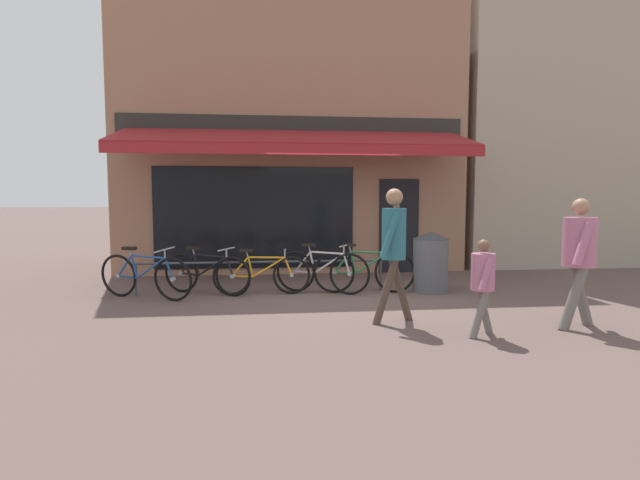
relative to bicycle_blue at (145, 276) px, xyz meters
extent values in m
plane|color=brown|center=(3.27, -0.10, -0.39)|extent=(160.00, 160.00, 0.00)
cube|color=#9E7056|center=(2.65, 3.96, 2.85)|extent=(7.83, 3.00, 6.49)
cube|color=black|center=(1.79, 2.44, 0.86)|extent=(4.31, 0.04, 2.20)
cube|color=black|center=(5.00, 2.44, 0.66)|extent=(0.90, 0.04, 2.10)
cube|color=#282623|center=(2.65, 2.44, 2.83)|extent=(7.44, 0.06, 0.44)
cube|color=maroon|center=(2.65, 1.57, 2.50)|extent=(7.05, 1.77, 0.50)
cube|color=maroon|center=(2.65, 0.69, 2.18)|extent=(7.05, 0.03, 0.20)
cube|color=tan|center=(9.76, 4.46, 3.31)|extent=(5.98, 4.00, 7.41)
cylinder|color=#47494F|center=(1.93, 0.35, 0.16)|extent=(4.42, 0.04, 0.04)
cylinder|color=#47494F|center=(-0.23, 0.35, -0.12)|extent=(0.04, 0.04, 0.55)
cylinder|color=#47494F|center=(4.09, 0.35, -0.12)|extent=(0.04, 0.04, 0.55)
torus|color=black|center=(0.50, -0.25, -0.03)|extent=(0.70, 0.42, 0.73)
cylinder|color=#9E9EA3|center=(0.50, -0.25, -0.03)|extent=(0.09, 0.09, 0.07)
torus|color=black|center=(-0.49, 0.25, -0.03)|extent=(0.70, 0.42, 0.73)
cylinder|color=#9E9EA3|center=(-0.49, 0.25, -0.03)|extent=(0.09, 0.09, 0.07)
cylinder|color=#1E4793|center=(0.12, -0.07, 0.14)|extent=(0.55, 0.33, 0.39)
cylinder|color=#1E4793|center=(0.08, -0.06, 0.32)|extent=(0.62, 0.33, 0.05)
cylinder|color=#1E4793|center=(-0.19, 0.08, 0.14)|extent=(0.12, 0.05, 0.39)
cylinder|color=#1E4793|center=(-0.31, 0.16, -0.04)|extent=(0.36, 0.20, 0.05)
cylinder|color=#1E4793|center=(-0.36, 0.17, 0.15)|extent=(0.30, 0.20, 0.38)
cylinder|color=#1E4793|center=(0.44, -0.23, 0.14)|extent=(0.16, 0.07, 0.35)
cylinder|color=#9E9EA3|center=(-0.24, 0.09, 0.38)|extent=(0.06, 0.04, 0.11)
cube|color=black|center=(-0.26, 0.09, 0.45)|extent=(0.26, 0.20, 0.06)
cylinder|color=#9E9EA3|center=(0.38, -0.22, 0.39)|extent=(0.04, 0.04, 0.14)
cylinder|color=#9E9EA3|center=(0.37, -0.23, 0.46)|extent=(0.25, 0.48, 0.06)
torus|color=black|center=(1.44, 0.06, -0.05)|extent=(0.64, 0.37, 0.69)
cylinder|color=#9E9EA3|center=(1.44, 0.06, -0.05)|extent=(0.09, 0.09, 0.07)
torus|color=black|center=(0.51, 0.54, -0.05)|extent=(0.64, 0.37, 0.69)
cylinder|color=#9E9EA3|center=(0.51, 0.54, -0.05)|extent=(0.09, 0.09, 0.07)
cylinder|color=black|center=(1.09, 0.24, 0.11)|extent=(0.53, 0.30, 0.37)
cylinder|color=black|center=(1.05, 0.26, 0.29)|extent=(0.59, 0.33, 0.05)
cylinder|color=black|center=(0.80, 0.39, 0.12)|extent=(0.12, 0.07, 0.37)
cylinder|color=black|center=(0.67, 0.46, -0.05)|extent=(0.34, 0.20, 0.05)
cylinder|color=black|center=(0.63, 0.47, 0.12)|extent=(0.29, 0.18, 0.36)
cylinder|color=black|center=(1.39, 0.09, 0.12)|extent=(0.15, 0.09, 0.34)
cylinder|color=#9E9EA3|center=(0.75, 0.41, 0.35)|extent=(0.06, 0.04, 0.11)
cube|color=black|center=(0.73, 0.42, 0.42)|extent=(0.26, 0.20, 0.05)
cylinder|color=#9E9EA3|center=(1.34, 0.11, 0.35)|extent=(0.04, 0.04, 0.14)
cylinder|color=#9E9EA3|center=(1.34, 0.11, 0.42)|extent=(0.26, 0.47, 0.03)
torus|color=black|center=(2.45, 0.20, -0.06)|extent=(0.66, 0.13, 0.66)
cylinder|color=#9E9EA3|center=(2.45, 0.20, -0.06)|extent=(0.07, 0.07, 0.08)
torus|color=black|center=(1.41, 0.20, -0.06)|extent=(0.66, 0.13, 0.66)
cylinder|color=#9E9EA3|center=(1.41, 0.20, -0.06)|extent=(0.07, 0.07, 0.08)
cylinder|color=orange|center=(2.06, 0.22, 0.08)|extent=(0.58, 0.08, 0.35)
cylinder|color=orange|center=(2.02, 0.24, 0.25)|extent=(0.64, 0.03, 0.05)
cylinder|color=orange|center=(1.74, 0.22, 0.09)|extent=(0.12, 0.09, 0.35)
cylinder|color=orange|center=(1.60, 0.20, -0.07)|extent=(0.37, 0.04, 0.05)
cylinder|color=orange|center=(1.56, 0.22, 0.10)|extent=(0.32, 0.08, 0.34)
cylinder|color=orange|center=(2.40, 0.22, 0.09)|extent=(0.16, 0.08, 0.32)
cylinder|color=#9E9EA3|center=(1.68, 0.25, 0.31)|extent=(0.06, 0.04, 0.11)
cube|color=black|center=(1.67, 0.26, 0.38)|extent=(0.24, 0.11, 0.06)
cylinder|color=#9E9EA3|center=(2.34, 0.25, 0.31)|extent=(0.03, 0.04, 0.14)
cylinder|color=#9E9EA3|center=(2.34, 0.26, 0.38)|extent=(0.03, 0.52, 0.09)
torus|color=black|center=(3.45, -0.01, -0.03)|extent=(0.70, 0.36, 0.73)
cylinder|color=#9E9EA3|center=(3.45, -0.01, -0.03)|extent=(0.09, 0.09, 0.07)
torus|color=black|center=(2.54, 0.39, -0.03)|extent=(0.70, 0.36, 0.73)
cylinder|color=#9E9EA3|center=(2.54, 0.39, -0.03)|extent=(0.09, 0.09, 0.07)
cylinder|color=#BCB7B2|center=(3.11, 0.15, 0.14)|extent=(0.53, 0.25, 0.39)
cylinder|color=#BCB7B2|center=(3.08, 0.17, 0.33)|extent=(0.58, 0.28, 0.05)
cylinder|color=#BCB7B2|center=(2.83, 0.27, 0.14)|extent=(0.11, 0.09, 0.39)
cylinder|color=#BCB7B2|center=(2.70, 0.32, -0.04)|extent=(0.34, 0.17, 0.05)
cylinder|color=#BCB7B2|center=(2.67, 0.34, 0.15)|extent=(0.29, 0.14, 0.38)
cylinder|color=#BCB7B2|center=(3.40, 0.02, 0.15)|extent=(0.14, 0.10, 0.35)
cylinder|color=#9E9EA3|center=(2.78, 0.30, 0.38)|extent=(0.06, 0.05, 0.11)
cube|color=black|center=(2.77, 0.31, 0.45)|extent=(0.26, 0.19, 0.05)
cylinder|color=#9E9EA3|center=(3.36, 0.05, 0.39)|extent=(0.04, 0.04, 0.14)
cylinder|color=#9E9EA3|center=(3.36, 0.05, 0.46)|extent=(0.23, 0.49, 0.04)
torus|color=black|center=(4.29, 0.11, -0.03)|extent=(0.74, 0.21, 0.73)
cylinder|color=#9E9EA3|center=(4.29, 0.11, -0.03)|extent=(0.08, 0.07, 0.08)
torus|color=black|center=(3.22, 0.21, -0.03)|extent=(0.74, 0.21, 0.73)
cylinder|color=#9E9EA3|center=(3.22, 0.21, -0.03)|extent=(0.08, 0.07, 0.08)
cylinder|color=#23703D|center=(3.89, 0.17, 0.13)|extent=(0.60, 0.04, 0.39)
cylinder|color=#23703D|center=(3.85, 0.20, 0.32)|extent=(0.67, 0.10, 0.05)
cylinder|color=#23703D|center=(3.55, 0.20, 0.14)|extent=(0.12, 0.10, 0.39)
cylinder|color=#23703D|center=(3.40, 0.19, -0.04)|extent=(0.38, 0.07, 0.05)
cylinder|color=#23703D|center=(3.37, 0.22, 0.15)|extent=(0.33, 0.06, 0.38)
cylinder|color=#23703D|center=(4.24, 0.14, 0.14)|extent=(0.16, 0.10, 0.35)
cylinder|color=#9E9EA3|center=(3.50, 0.24, 0.38)|extent=(0.06, 0.05, 0.11)
cube|color=black|center=(3.49, 0.25, 0.45)|extent=(0.25, 0.13, 0.06)
cylinder|color=#9E9EA3|center=(4.18, 0.18, 0.38)|extent=(0.03, 0.05, 0.14)
cylinder|color=#9E9EA3|center=(4.18, 0.19, 0.45)|extent=(0.07, 0.52, 0.09)
cylinder|color=#47382D|center=(3.84, -1.88, 0.04)|extent=(0.35, 0.10, 0.89)
cylinder|color=#47382D|center=(3.58, -2.06, 0.04)|extent=(0.35, 0.10, 0.89)
cylinder|color=#286675|center=(3.71, -1.97, 0.81)|extent=(0.33, 0.33, 0.68)
sphere|color=#A87A5B|center=(3.71, -1.97, 1.31)|extent=(0.23, 0.23, 0.23)
cylinder|color=#286675|center=(3.61, -2.16, 0.81)|extent=(0.30, 0.15, 0.60)
cylinder|color=#286675|center=(3.76, -1.78, 0.97)|extent=(0.21, 0.18, 0.29)
cylinder|color=#A87A5B|center=(3.79, -1.79, 1.06)|extent=(0.13, 0.18, 0.46)
cube|color=black|center=(3.78, -1.83, 1.28)|extent=(0.02, 0.07, 0.14)
cylinder|color=slate|center=(4.69, -2.66, -0.11)|extent=(0.26, 0.12, 0.59)
cylinder|color=slate|center=(4.55, -2.84, -0.11)|extent=(0.26, 0.12, 0.59)
cylinder|color=#B26684|center=(4.62, -2.75, 0.40)|extent=(0.32, 0.32, 0.45)
sphere|color=brown|center=(4.62, -2.75, 0.72)|extent=(0.15, 0.15, 0.15)
cylinder|color=#B26684|center=(4.57, -2.92, 0.40)|extent=(0.22, 0.16, 0.40)
cylinder|color=#B26684|center=(4.66, -2.58, 0.40)|extent=(0.22, 0.16, 0.40)
cylinder|color=slate|center=(6.14, -2.41, 0.01)|extent=(0.37, 0.15, 0.84)
cylinder|color=slate|center=(5.89, -2.62, 0.01)|extent=(0.37, 0.15, 0.84)
cylinder|color=#B26684|center=(6.01, -2.52, 0.73)|extent=(0.43, 0.43, 0.64)
sphere|color=#A87A5B|center=(6.01, -2.52, 1.18)|extent=(0.21, 0.21, 0.21)
cylinder|color=#B26684|center=(5.91, -2.75, 0.73)|extent=(0.31, 0.18, 0.57)
cylinder|color=#B26684|center=(6.12, -2.29, 0.73)|extent=(0.31, 0.18, 0.57)
cylinder|color=#515459|center=(4.93, 0.06, 0.09)|extent=(0.62, 0.62, 0.96)
cone|color=#33353A|center=(4.93, 0.06, 0.63)|extent=(0.63, 0.63, 0.12)
camera|label=1|loc=(1.97, -8.48, 1.31)|focal=28.00mm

